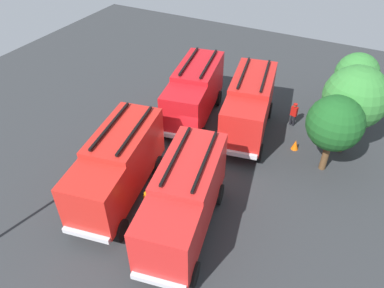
# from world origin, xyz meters

# --- Properties ---
(ground_plane) EXTENTS (45.67, 45.67, 0.00)m
(ground_plane) POSITION_xyz_m (0.00, 0.00, 0.00)
(ground_plane) COLOR #2D3033
(fire_truck_0) EXTENTS (7.53, 3.81, 3.88)m
(fire_truck_0) POSITION_xyz_m (-4.36, -2.05, 2.15)
(fire_truck_0) COLOR red
(fire_truck_0) RESTS_ON ground
(fire_truck_1) EXTENTS (7.52, 3.80, 3.88)m
(fire_truck_1) POSITION_xyz_m (4.14, -2.18, 2.15)
(fire_truck_1) COLOR red
(fire_truck_1) RESTS_ON ground
(fire_truck_2) EXTENTS (7.53, 3.81, 3.88)m
(fire_truck_2) POSITION_xyz_m (-4.46, 1.84, 2.15)
(fire_truck_2) COLOR red
(fire_truck_2) RESTS_ON ground
(fire_truck_3) EXTENTS (7.53, 3.83, 3.88)m
(fire_truck_3) POSITION_xyz_m (4.66, 1.97, 2.15)
(fire_truck_3) COLOR red
(fire_truck_3) RESTS_ON ground
(firefighter_0) EXTENTS (0.41, 0.48, 1.84)m
(firefighter_0) POSITION_xyz_m (4.91, 0.06, 1.04)
(firefighter_0) COLOR black
(firefighter_0) RESTS_ON ground
(firefighter_1) EXTENTS (0.35, 0.47, 1.69)m
(firefighter_1) POSITION_xyz_m (-6.66, 4.37, 0.94)
(firefighter_1) COLOR black
(firefighter_1) RESTS_ON ground
(tree_0) EXTENTS (2.91, 2.91, 4.51)m
(tree_0) POSITION_xyz_m (-10.02, 7.43, 3.03)
(tree_0) COLOR brown
(tree_0) RESTS_ON ground
(tree_1) EXTENTS (3.68, 3.68, 5.71)m
(tree_1) POSITION_xyz_m (-5.27, 7.76, 3.84)
(tree_1) COLOR brown
(tree_1) RESTS_ON ground
(tree_2) EXTENTS (3.11, 3.11, 4.82)m
(tree_2) POSITION_xyz_m (-3.04, 7.16, 3.24)
(tree_2) COLOR brown
(tree_2) RESTS_ON ground
(traffic_cone_0) EXTENTS (0.46, 0.46, 0.66)m
(traffic_cone_0) POSITION_xyz_m (-4.11, 5.23, 0.33)
(traffic_cone_0) COLOR #F2600C
(traffic_cone_0) RESTS_ON ground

